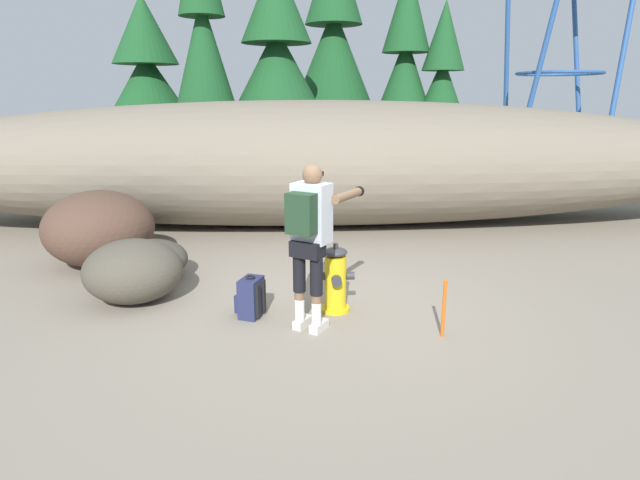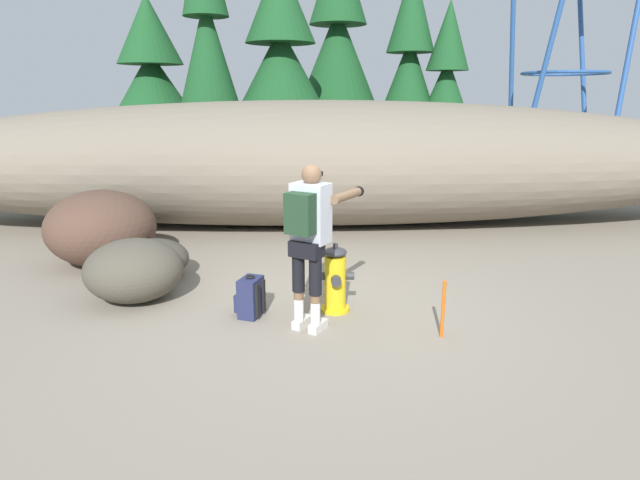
{
  "view_description": "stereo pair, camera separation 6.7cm",
  "coord_description": "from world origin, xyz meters",
  "px_view_note": "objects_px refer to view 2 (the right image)",
  "views": [
    {
      "loc": [
        -0.32,
        -5.46,
        2.35
      ],
      "look_at": [
        -0.06,
        0.42,
        0.75
      ],
      "focal_mm": 29.64,
      "sensor_mm": 36.0,
      "label": 1
    },
    {
      "loc": [
        -0.25,
        -5.46,
        2.35
      ],
      "look_at": [
        -0.06,
        0.42,
        0.75
      ],
      "focal_mm": 29.64,
      "sensor_mm": 36.0,
      "label": 2
    }
  ],
  "objects_px": {
    "boulder_large": "(134,270)",
    "survey_stake": "(443,309)",
    "fire_hydrant": "(335,280)",
    "boulder_small": "(151,260)",
    "boulder_mid": "(101,228)",
    "utility_worker": "(310,228)",
    "spare_backpack": "(250,297)"
  },
  "relations": [
    {
      "from": "fire_hydrant",
      "to": "boulder_large",
      "type": "xyz_separation_m",
      "value": [
        -2.36,
        0.4,
        0.01
      ]
    },
    {
      "from": "boulder_small",
      "to": "survey_stake",
      "type": "relative_size",
      "value": 1.66
    },
    {
      "from": "utility_worker",
      "to": "spare_backpack",
      "type": "relative_size",
      "value": 3.65
    },
    {
      "from": "utility_worker",
      "to": "survey_stake",
      "type": "relative_size",
      "value": 2.86
    },
    {
      "from": "fire_hydrant",
      "to": "survey_stake",
      "type": "xyz_separation_m",
      "value": [
        1.04,
        -0.72,
        -0.06
      ]
    },
    {
      "from": "fire_hydrant",
      "to": "utility_worker",
      "type": "bearing_deg",
      "value": -121.87
    },
    {
      "from": "utility_worker",
      "to": "survey_stake",
      "type": "height_order",
      "value": "utility_worker"
    },
    {
      "from": "fire_hydrant",
      "to": "boulder_large",
      "type": "distance_m",
      "value": 2.39
    },
    {
      "from": "boulder_large",
      "to": "boulder_mid",
      "type": "bearing_deg",
      "value": 121.48
    },
    {
      "from": "fire_hydrant",
      "to": "boulder_small",
      "type": "relative_size",
      "value": 0.8
    },
    {
      "from": "boulder_mid",
      "to": "fire_hydrant",
      "type": "bearing_deg",
      "value": -29.8
    },
    {
      "from": "boulder_mid",
      "to": "utility_worker",
      "type": "bearing_deg",
      "value": -37.94
    },
    {
      "from": "spare_backpack",
      "to": "boulder_small",
      "type": "height_order",
      "value": "boulder_small"
    },
    {
      "from": "boulder_large",
      "to": "boulder_mid",
      "type": "xyz_separation_m",
      "value": [
        -0.89,
        1.46,
        0.16
      ]
    },
    {
      "from": "fire_hydrant",
      "to": "boulder_large",
      "type": "bearing_deg",
      "value": 170.26
    },
    {
      "from": "utility_worker",
      "to": "boulder_large",
      "type": "relative_size",
      "value": 1.5
    },
    {
      "from": "spare_backpack",
      "to": "boulder_large",
      "type": "height_order",
      "value": "boulder_large"
    },
    {
      "from": "spare_backpack",
      "to": "boulder_mid",
      "type": "bearing_deg",
      "value": -20.55
    },
    {
      "from": "boulder_small",
      "to": "boulder_mid",
      "type": "bearing_deg",
      "value": 141.36
    },
    {
      "from": "utility_worker",
      "to": "boulder_small",
      "type": "distance_m",
      "value": 2.76
    },
    {
      "from": "fire_hydrant",
      "to": "survey_stake",
      "type": "height_order",
      "value": "fire_hydrant"
    },
    {
      "from": "boulder_large",
      "to": "fire_hydrant",
      "type": "bearing_deg",
      "value": -9.74
    },
    {
      "from": "spare_backpack",
      "to": "boulder_large",
      "type": "bearing_deg",
      "value": -0.21
    },
    {
      "from": "spare_backpack",
      "to": "boulder_mid",
      "type": "distance_m",
      "value": 3.06
    },
    {
      "from": "boulder_mid",
      "to": "survey_stake",
      "type": "relative_size",
      "value": 2.57
    },
    {
      "from": "boulder_large",
      "to": "boulder_small",
      "type": "relative_size",
      "value": 1.15
    },
    {
      "from": "spare_backpack",
      "to": "survey_stake",
      "type": "bearing_deg",
      "value": -176.78
    },
    {
      "from": "fire_hydrant",
      "to": "spare_backpack",
      "type": "height_order",
      "value": "fire_hydrant"
    },
    {
      "from": "spare_backpack",
      "to": "fire_hydrant",
      "type": "bearing_deg",
      "value": -152.76
    },
    {
      "from": "utility_worker",
      "to": "boulder_mid",
      "type": "relative_size",
      "value": 1.11
    },
    {
      "from": "boulder_large",
      "to": "survey_stake",
      "type": "distance_m",
      "value": 3.58
    },
    {
      "from": "spare_backpack",
      "to": "boulder_mid",
      "type": "xyz_separation_m",
      "value": [
        -2.31,
        1.98,
        0.32
      ]
    }
  ]
}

